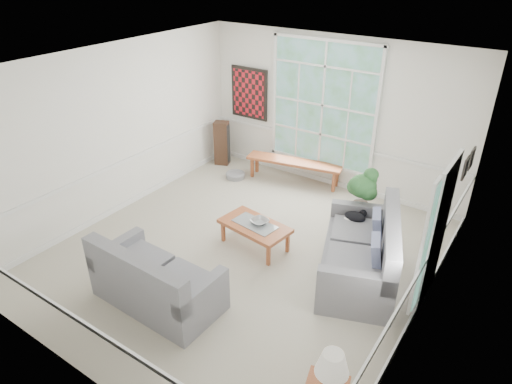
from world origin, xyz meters
TOP-DOWN VIEW (x-y plane):
  - floor at (0.00, 0.00)m, footprint 5.50×6.00m
  - ceiling at (0.00, 0.00)m, footprint 5.50×6.00m
  - wall_back at (0.00, 3.00)m, footprint 5.50×0.02m
  - wall_front at (0.00, -3.00)m, footprint 5.50×0.02m
  - wall_left at (-2.75, 0.00)m, footprint 0.02×6.00m
  - wall_right at (2.75, 0.00)m, footprint 0.02×6.00m
  - window_back at (-0.20, 2.96)m, footprint 2.30×0.08m
  - entry_door at (2.71, 0.60)m, footprint 0.08×0.90m
  - door_sidelight at (2.71, -0.03)m, footprint 0.08×0.26m
  - wall_art at (-1.95, 2.95)m, footprint 0.90×0.06m
  - wall_frame_near at (2.71, 1.75)m, footprint 0.04×0.26m
  - wall_frame_far at (2.71, 2.15)m, footprint 0.04×0.26m
  - loveseat_right at (1.75, 0.46)m, footprint 1.62×2.18m
  - loveseat_front at (-0.30, -1.60)m, footprint 1.79×0.95m
  - coffee_table at (0.05, 0.24)m, footprint 1.21×0.77m
  - pewter_bowl at (0.10, 0.30)m, footprint 0.42×0.42m
  - window_bench at (-0.61, 2.65)m, footprint 2.04×0.78m
  - end_table at (1.34, 1.46)m, footprint 0.62×0.62m
  - houseplant at (1.34, 1.42)m, footprint 0.50×0.50m
  - table_lamp at (2.46, -1.98)m, footprint 0.43×0.43m
  - pet_bed at (-1.72, 2.09)m, footprint 0.53×0.53m
  - floor_speaker at (-2.40, 2.52)m, footprint 0.38×0.34m
  - cat at (1.40, 1.07)m, footprint 0.42×0.37m

SIDE VIEW (x-z plane):
  - floor at x=0.00m, z-range -0.01..0.00m
  - pet_bed at x=-1.72m, z-range 0.00..0.12m
  - coffee_table at x=0.05m, z-range 0.00..0.42m
  - window_bench at x=-0.61m, z-range 0.00..0.47m
  - end_table at x=1.34m, z-range 0.00..0.49m
  - pewter_bowl at x=0.10m, z-range 0.42..0.51m
  - loveseat_front at x=-0.30m, z-range 0.00..0.96m
  - floor_speaker at x=-2.40m, z-range 0.00..1.00m
  - loveseat_right at x=1.75m, z-range 0.00..1.06m
  - cat at x=1.40m, z-range 0.54..0.70m
  - table_lamp at x=2.46m, z-range 0.44..1.02m
  - houseplant at x=1.34m, z-range 0.49..1.31m
  - entry_door at x=2.71m, z-range 0.00..2.10m
  - door_sidelight at x=2.71m, z-range 0.20..2.10m
  - wall_back at x=0.00m, z-range 0.00..3.00m
  - wall_front at x=0.00m, z-range 0.00..3.00m
  - wall_left at x=-2.75m, z-range 0.00..3.00m
  - wall_right at x=2.75m, z-range 0.00..3.00m
  - wall_frame_near at x=2.71m, z-range 1.39..1.71m
  - wall_frame_far at x=2.71m, z-range 1.39..1.71m
  - wall_art at x=-1.95m, z-range 1.05..2.15m
  - window_back at x=-0.20m, z-range 0.45..2.85m
  - ceiling at x=0.00m, z-range 2.99..3.01m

